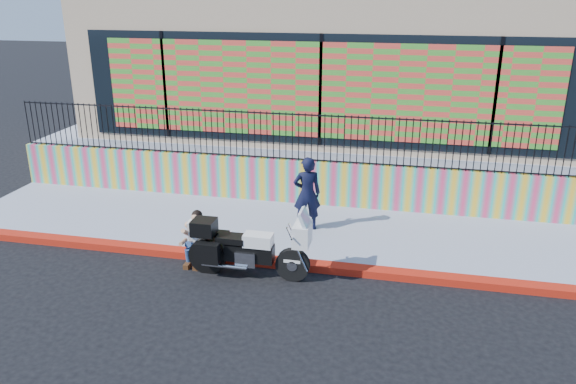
# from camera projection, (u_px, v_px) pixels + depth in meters

# --- Properties ---
(ground) EXTENTS (90.00, 90.00, 0.00)m
(ground) POSITION_uv_depth(u_px,v_px,m) (285.00, 266.00, 11.31)
(ground) COLOR black
(ground) RESTS_ON ground
(red_curb) EXTENTS (16.00, 0.30, 0.15)m
(red_curb) POSITION_uv_depth(u_px,v_px,m) (285.00, 263.00, 11.29)
(red_curb) COLOR #A11A0B
(red_curb) RESTS_ON ground
(sidewalk) EXTENTS (16.00, 3.00, 0.15)m
(sidewalk) POSITION_uv_depth(u_px,v_px,m) (301.00, 231.00, 12.80)
(sidewalk) COLOR #8F98AB
(sidewalk) RESTS_ON ground
(mural_wall) EXTENTS (16.00, 0.20, 1.10)m
(mural_wall) POSITION_uv_depth(u_px,v_px,m) (313.00, 183.00, 14.06)
(mural_wall) COLOR #DD3A66
(mural_wall) RESTS_ON sidewalk
(metal_fence) EXTENTS (15.80, 0.04, 1.20)m
(metal_fence) POSITION_uv_depth(u_px,v_px,m) (314.00, 138.00, 13.66)
(metal_fence) COLOR black
(metal_fence) RESTS_ON mural_wall
(elevated_platform) EXTENTS (16.00, 10.00, 1.25)m
(elevated_platform) POSITION_uv_depth(u_px,v_px,m) (339.00, 136.00, 18.77)
(elevated_platform) COLOR #8F98AB
(elevated_platform) RESTS_ON ground
(storefront_building) EXTENTS (14.00, 8.06, 4.00)m
(storefront_building) POSITION_uv_depth(u_px,v_px,m) (341.00, 57.00, 17.67)
(storefront_building) COLOR tan
(storefront_building) RESTS_ON elevated_platform
(police_motorcycle) EXTENTS (2.36, 0.78, 1.47)m
(police_motorcycle) POSITION_uv_depth(u_px,v_px,m) (247.00, 247.00, 10.75)
(police_motorcycle) COLOR black
(police_motorcycle) RESTS_ON ground
(police_officer) EXTENTS (0.71, 0.57, 1.69)m
(police_officer) POSITION_uv_depth(u_px,v_px,m) (307.00, 194.00, 12.45)
(police_officer) COLOR black
(police_officer) RESTS_ON sidewalk
(seated_man) EXTENTS (0.54, 0.71, 1.06)m
(seated_man) POSITION_uv_depth(u_px,v_px,m) (196.00, 242.00, 11.34)
(seated_man) COLOR navy
(seated_man) RESTS_ON ground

